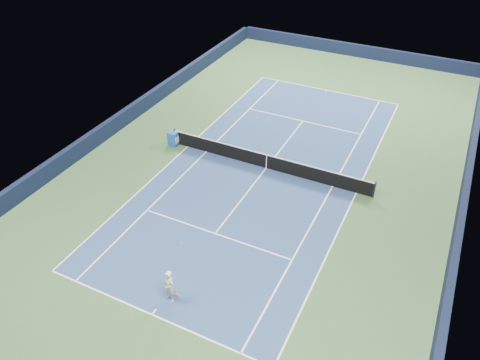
% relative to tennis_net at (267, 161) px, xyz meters
% --- Properties ---
extents(ground, '(40.00, 40.00, 0.00)m').
position_rel_tennis_net_xyz_m(ground, '(0.00, 0.00, -0.50)').
color(ground, '#32522D').
rests_on(ground, ground).
extents(wall_far, '(22.00, 0.35, 1.10)m').
position_rel_tennis_net_xyz_m(wall_far, '(0.00, 19.82, 0.05)').
color(wall_far, black).
rests_on(wall_far, ground).
extents(wall_right, '(0.35, 40.00, 1.10)m').
position_rel_tennis_net_xyz_m(wall_right, '(10.82, 0.00, 0.05)').
color(wall_right, black).
rests_on(wall_right, ground).
extents(wall_left, '(0.35, 40.00, 1.10)m').
position_rel_tennis_net_xyz_m(wall_left, '(-10.82, 0.00, 0.05)').
color(wall_left, '#111933').
rests_on(wall_left, ground).
extents(court_surface, '(10.97, 23.77, 0.01)m').
position_rel_tennis_net_xyz_m(court_surface, '(0.00, 0.00, -0.50)').
color(court_surface, navy).
rests_on(court_surface, ground).
extents(baseline_far, '(10.97, 0.08, 0.00)m').
position_rel_tennis_net_xyz_m(baseline_far, '(0.00, 11.88, -0.50)').
color(baseline_far, white).
rests_on(baseline_far, ground).
extents(baseline_near, '(10.97, 0.08, 0.00)m').
position_rel_tennis_net_xyz_m(baseline_near, '(0.00, -11.88, -0.50)').
color(baseline_near, white).
rests_on(baseline_near, ground).
extents(sideline_doubles_right, '(0.08, 23.77, 0.00)m').
position_rel_tennis_net_xyz_m(sideline_doubles_right, '(5.49, 0.00, -0.50)').
color(sideline_doubles_right, white).
rests_on(sideline_doubles_right, ground).
extents(sideline_doubles_left, '(0.08, 23.77, 0.00)m').
position_rel_tennis_net_xyz_m(sideline_doubles_left, '(-5.49, 0.00, -0.50)').
color(sideline_doubles_left, white).
rests_on(sideline_doubles_left, ground).
extents(sideline_singles_right, '(0.08, 23.77, 0.00)m').
position_rel_tennis_net_xyz_m(sideline_singles_right, '(4.12, 0.00, -0.50)').
color(sideline_singles_right, white).
rests_on(sideline_singles_right, ground).
extents(sideline_singles_left, '(0.08, 23.77, 0.00)m').
position_rel_tennis_net_xyz_m(sideline_singles_left, '(-4.12, 0.00, -0.50)').
color(sideline_singles_left, white).
rests_on(sideline_singles_left, ground).
extents(service_line_far, '(8.23, 0.08, 0.00)m').
position_rel_tennis_net_xyz_m(service_line_far, '(0.00, 6.40, -0.50)').
color(service_line_far, white).
rests_on(service_line_far, ground).
extents(service_line_near, '(8.23, 0.08, 0.00)m').
position_rel_tennis_net_xyz_m(service_line_near, '(0.00, -6.40, -0.50)').
color(service_line_near, white).
rests_on(service_line_near, ground).
extents(center_service_line, '(0.08, 12.80, 0.00)m').
position_rel_tennis_net_xyz_m(center_service_line, '(0.00, 0.00, -0.50)').
color(center_service_line, white).
rests_on(center_service_line, ground).
extents(center_mark_far, '(0.08, 0.30, 0.00)m').
position_rel_tennis_net_xyz_m(center_mark_far, '(0.00, 11.73, -0.50)').
color(center_mark_far, white).
rests_on(center_mark_far, ground).
extents(center_mark_near, '(0.08, 0.30, 0.00)m').
position_rel_tennis_net_xyz_m(center_mark_near, '(0.00, -11.73, -0.50)').
color(center_mark_near, white).
rests_on(center_mark_near, ground).
extents(tennis_net, '(12.90, 0.10, 1.07)m').
position_rel_tennis_net_xyz_m(tennis_net, '(0.00, 0.00, 0.00)').
color(tennis_net, black).
rests_on(tennis_net, ground).
extents(sponsor_cube, '(0.60, 0.53, 0.95)m').
position_rel_tennis_net_xyz_m(sponsor_cube, '(-6.40, -0.22, -0.03)').
color(sponsor_cube, '#1C55AD').
rests_on(sponsor_cube, ground).
extents(tennis_player, '(0.82, 1.33, 2.52)m').
position_rel_tennis_net_xyz_m(tennis_player, '(0.28, -10.85, 0.32)').
color(tennis_player, silver).
rests_on(tennis_player, ground).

